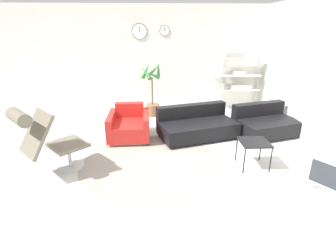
{
  "coord_description": "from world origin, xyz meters",
  "views": [
    {
      "loc": [
        -0.04,
        -4.31,
        2.23
      ],
      "look_at": [
        0.16,
        0.12,
        0.55
      ],
      "focal_mm": 28.0,
      "sensor_mm": 36.0,
      "label": 1
    }
  ],
  "objects_px": {
    "side_table": "(254,144)",
    "crt_television": "(333,173)",
    "couch_second": "(265,124)",
    "potted_plant": "(152,96)",
    "shelf_unit": "(235,74)",
    "couch_low": "(196,126)",
    "armchair_red": "(129,126)",
    "lounge_chair": "(44,135)"
  },
  "relations": [
    {
      "from": "lounge_chair",
      "to": "side_table",
      "type": "xyz_separation_m",
      "value": [
        3.33,
        0.11,
        -0.27
      ]
    },
    {
      "from": "armchair_red",
      "to": "crt_television",
      "type": "height_order",
      "value": "armchair_red"
    },
    {
      "from": "armchair_red",
      "to": "side_table",
      "type": "distance_m",
      "value": 2.58
    },
    {
      "from": "armchair_red",
      "to": "couch_second",
      "type": "height_order",
      "value": "armchair_red"
    },
    {
      "from": "couch_second",
      "to": "potted_plant",
      "type": "height_order",
      "value": "potted_plant"
    },
    {
      "from": "couch_second",
      "to": "potted_plant",
      "type": "xyz_separation_m",
      "value": [
        -2.48,
        1.44,
        0.28
      ]
    },
    {
      "from": "side_table",
      "to": "crt_television",
      "type": "height_order",
      "value": "crt_television"
    },
    {
      "from": "couch_low",
      "to": "couch_second",
      "type": "bearing_deg",
      "value": 165.74
    },
    {
      "from": "couch_low",
      "to": "crt_television",
      "type": "xyz_separation_m",
      "value": [
        1.61,
        -2.13,
        0.08
      ]
    },
    {
      "from": "lounge_chair",
      "to": "couch_low",
      "type": "xyz_separation_m",
      "value": [
        2.58,
        1.46,
        -0.46
      ]
    },
    {
      "from": "couch_low",
      "to": "shelf_unit",
      "type": "bearing_deg",
      "value": -140.97
    },
    {
      "from": "crt_television",
      "to": "shelf_unit",
      "type": "bearing_deg",
      "value": -31.04
    },
    {
      "from": "crt_television",
      "to": "shelf_unit",
      "type": "relative_size",
      "value": 0.35
    },
    {
      "from": "couch_second",
      "to": "shelf_unit",
      "type": "relative_size",
      "value": 0.76
    },
    {
      "from": "lounge_chair",
      "to": "crt_television",
      "type": "relative_size",
      "value": 1.72
    },
    {
      "from": "side_table",
      "to": "shelf_unit",
      "type": "relative_size",
      "value": 0.25
    },
    {
      "from": "couch_second",
      "to": "couch_low",
      "type": "bearing_deg",
      "value": -14.26
    },
    {
      "from": "couch_second",
      "to": "lounge_chair",
      "type": "bearing_deg",
      "value": 3.64
    },
    {
      "from": "couch_low",
      "to": "potted_plant",
      "type": "distance_m",
      "value": 1.81
    },
    {
      "from": "armchair_red",
      "to": "potted_plant",
      "type": "distance_m",
      "value": 1.61
    },
    {
      "from": "couch_low",
      "to": "lounge_chair",
      "type": "bearing_deg",
      "value": 12.74
    },
    {
      "from": "crt_television",
      "to": "couch_second",
      "type": "bearing_deg",
      "value": -32.77
    },
    {
      "from": "potted_plant",
      "to": "couch_second",
      "type": "bearing_deg",
      "value": -30.2
    },
    {
      "from": "crt_television",
      "to": "potted_plant",
      "type": "xyz_separation_m",
      "value": [
        -2.56,
        3.64,
        0.2
      ]
    },
    {
      "from": "armchair_red",
      "to": "potted_plant",
      "type": "bearing_deg",
      "value": -109.16
    },
    {
      "from": "potted_plant",
      "to": "shelf_unit",
      "type": "xyz_separation_m",
      "value": [
        2.28,
        0.44,
        0.49
      ]
    },
    {
      "from": "potted_plant",
      "to": "couch_low",
      "type": "bearing_deg",
      "value": -57.6
    },
    {
      "from": "crt_television",
      "to": "couch_low",
      "type": "bearing_deg",
      "value": 2.08
    },
    {
      "from": "armchair_red",
      "to": "couch_low",
      "type": "relative_size",
      "value": 0.53
    },
    {
      "from": "couch_low",
      "to": "side_table",
      "type": "xyz_separation_m",
      "value": [
        0.75,
        -1.35,
        0.18
      ]
    },
    {
      "from": "couch_low",
      "to": "shelf_unit",
      "type": "distance_m",
      "value": 2.48
    },
    {
      "from": "potted_plant",
      "to": "crt_television",
      "type": "bearing_deg",
      "value": -54.82
    },
    {
      "from": "shelf_unit",
      "to": "couch_low",
      "type": "bearing_deg",
      "value": -124.27
    },
    {
      "from": "lounge_chair",
      "to": "couch_second",
      "type": "relative_size",
      "value": 0.78
    },
    {
      "from": "couch_second",
      "to": "shelf_unit",
      "type": "height_order",
      "value": "shelf_unit"
    },
    {
      "from": "lounge_chair",
      "to": "armchair_red",
      "type": "relative_size",
      "value": 1.22
    },
    {
      "from": "armchair_red",
      "to": "side_table",
      "type": "relative_size",
      "value": 1.99
    },
    {
      "from": "shelf_unit",
      "to": "couch_second",
      "type": "bearing_deg",
      "value": -84.06
    },
    {
      "from": "armchair_red",
      "to": "lounge_chair",
      "type": "bearing_deg",
      "value": 50.34
    },
    {
      "from": "couch_second",
      "to": "crt_television",
      "type": "bearing_deg",
      "value": 75.5
    },
    {
      "from": "couch_low",
      "to": "crt_television",
      "type": "bearing_deg",
      "value": 110.34
    },
    {
      "from": "side_table",
      "to": "crt_television",
      "type": "bearing_deg",
      "value": -42.49
    }
  ]
}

